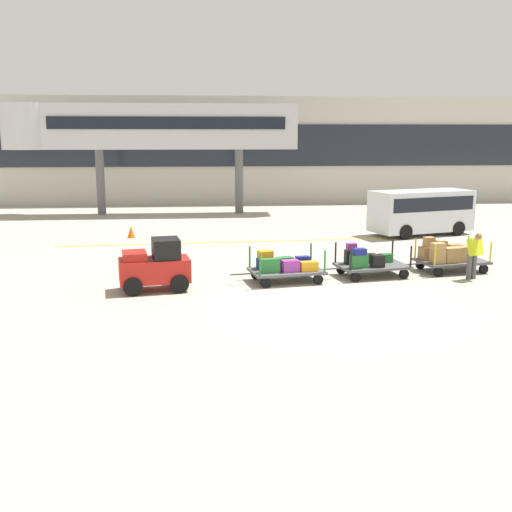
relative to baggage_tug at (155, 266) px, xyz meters
The scene contains 11 objects.
ground_plane 4.96m from the baggage_tug, 19.70° to the right, with size 120.00×120.00×0.00m, color #A8A08E.
apron_lead_line 8.73m from the baggage_tug, 69.62° to the left, with size 15.82×0.20×0.01m, color yellow.
terminal_building 24.93m from the baggage_tug, 79.25° to the left, with size 46.30×2.51×7.26m.
jet_bridge 18.97m from the baggage_tug, 96.79° to the left, with size 17.09×3.00×6.45m.
baggage_tug is the anchor object (origin of this frame).
baggage_cart_lead 4.11m from the baggage_tug, ahead, with size 3.08×1.77×1.10m.
baggage_cart_middle 7.03m from the baggage_tug, ahead, with size 3.08×1.77×1.10m.
baggage_cart_tail 10.03m from the baggage_tug, ahead, with size 3.08×1.77×1.18m.
baggage_handler 10.25m from the baggage_tug, ahead, with size 0.51×0.52×1.56m.
shuttle_van 15.09m from the baggage_tug, 38.84° to the left, with size 5.14×3.19×2.10m.
safety_cone_near 9.92m from the baggage_tug, 100.95° to the left, with size 0.36×0.36×0.55m, color #EA590F.
Camera 1 is at (-3.11, -16.13, 4.61)m, focal length 41.75 mm.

